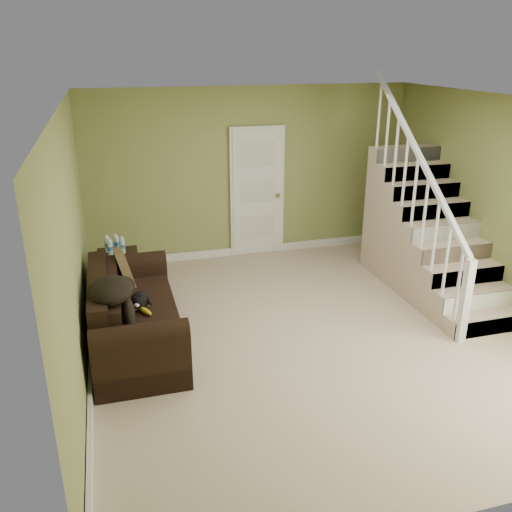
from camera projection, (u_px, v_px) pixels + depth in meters
floor at (311, 333)px, 6.31m from camera, size 5.00×5.50×0.01m
ceiling at (321, 103)px, 5.37m from camera, size 5.00×5.50×0.01m
wall_back at (250, 174)px, 8.31m from camera, size 5.00×0.04×2.60m
wall_front at (478, 360)px, 3.37m from camera, size 5.00×0.04×2.60m
wall_left at (74, 249)px, 5.22m from camera, size 0.04×5.50×2.60m
wall_right at (511, 210)px, 6.47m from camera, size 0.04×5.50×2.60m
baseboard_back at (251, 250)px, 8.73m from camera, size 5.00×0.04×0.12m
baseboard_left at (91, 359)px, 5.67m from camera, size 0.04×5.50×0.12m
baseboard_right at (493, 303)px, 6.91m from camera, size 0.04×5.50×0.12m
door at (257, 192)px, 8.41m from camera, size 0.86×0.12×2.02m
staircase at (424, 240)px, 7.45m from camera, size 1.00×2.51×2.82m
sofa at (131, 318)px, 5.98m from camera, size 0.92×2.13×0.84m
side_table at (119, 275)px, 7.12m from camera, size 0.53×0.53×0.85m
cat at (139, 300)px, 5.89m from camera, size 0.23×0.47×0.23m
banana at (145, 311)px, 5.77m from camera, size 0.15×0.22×0.06m
throw_pillow at (124, 268)px, 6.50m from camera, size 0.24×0.43×0.43m
throw_blanket at (111, 290)px, 5.35m from camera, size 0.46×0.59×0.23m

